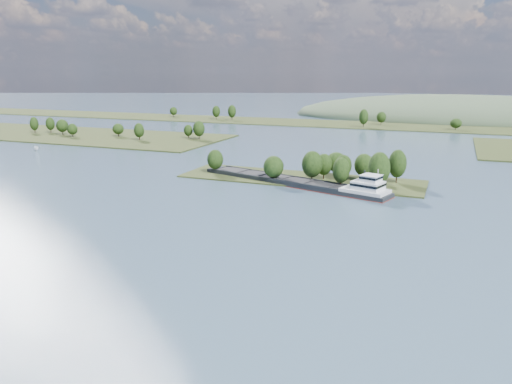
% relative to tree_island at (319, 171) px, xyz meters
% --- Properties ---
extents(ground, '(1800.00, 1800.00, 0.00)m').
position_rel_tree_island_xyz_m(ground, '(-8.05, -58.92, -4.49)').
color(ground, '#324857').
rests_on(ground, ground).
extents(tree_island, '(100.00, 30.21, 15.72)m').
position_rel_tree_island_xyz_m(tree_island, '(0.00, 0.00, 0.00)').
color(tree_island, '#273015').
rests_on(tree_island, ground).
extents(left_bank, '(300.00, 80.00, 13.48)m').
position_rel_tree_island_xyz_m(left_bank, '(-236.17, 81.17, -3.66)').
color(left_bank, '#273015').
rests_on(left_bank, ground).
extents(back_shoreline, '(900.00, 60.00, 15.40)m').
position_rel_tree_island_xyz_m(back_shoreline, '(-0.47, 220.82, -3.84)').
color(back_shoreline, '#273015').
rests_on(back_shoreline, ground).
extents(hill_west, '(320.00, 160.00, 44.00)m').
position_rel_tree_island_xyz_m(hill_west, '(51.95, 321.08, -4.49)').
color(hill_west, '#384932').
rests_on(hill_west, ground).
extents(cargo_barge, '(82.34, 33.09, 11.23)m').
position_rel_tree_island_xyz_m(cargo_barge, '(-3.36, -10.37, -3.07)').
color(cargo_barge, black).
rests_on(cargo_barge, ground).
extents(motorboat, '(6.22, 5.81, 2.39)m').
position_rel_tree_island_xyz_m(motorboat, '(-168.85, 20.00, -3.29)').
color(motorboat, white).
rests_on(motorboat, ground).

